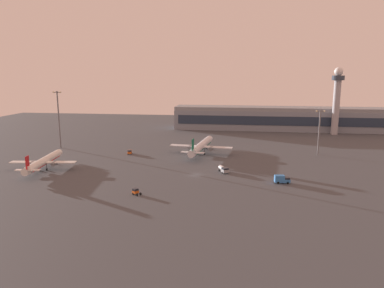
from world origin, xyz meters
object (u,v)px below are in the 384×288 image
airplane_taxiway_distant (43,162)px  pushback_tug (136,191)px  airplane_near_gate (201,146)px  catering_truck (282,179)px  cargo_loader (130,152)px  apron_light_west (59,116)px  apron_light_central (319,129)px  control_tower (337,96)px  fuel_truck (224,169)px

airplane_taxiway_distant → pushback_tug: (48.08, -25.99, -2.38)m
pushback_tug → airplane_near_gate: bearing=24.3°
catering_truck → pushback_tug: bearing=-75.0°
pushback_tug → cargo_loader: cargo_loader is taller
airplane_near_gate → apron_light_west: bearing=-176.4°
airplane_taxiway_distant → airplane_near_gate: airplane_near_gate is taller
apron_light_central → control_tower: bearing=70.8°
airplane_taxiway_distant → cargo_loader: 43.46m
airplane_taxiway_distant → apron_light_central: 129.53m
airplane_taxiway_distant → catering_truck: 98.28m
airplane_near_gate → apron_light_central: size_ratio=1.83×
pushback_tug → catering_truck: catering_truck is taller
airplane_taxiway_distant → apron_light_west: size_ratio=1.15×
cargo_loader → apron_light_west: (-42.16, 9.71, 16.16)m
apron_light_west → apron_light_central: size_ratio=1.37×
control_tower → apron_light_central: size_ratio=1.96×
control_tower → airplane_near_gate: bearing=-138.5°
cargo_loader → apron_light_central: apron_light_central is taller
cargo_loader → apron_light_central: (93.84, 11.92, 11.87)m
control_tower → airplane_near_gate: 110.31m
fuel_truck → pushback_tug: bearing=21.6°
control_tower → pushback_tug: bearing=-124.8°
pushback_tug → apron_light_central: 102.97m
airplane_taxiway_distant → cargo_loader: airplane_taxiway_distant is taller
cargo_loader → catering_truck: (71.23, -40.00, 0.40)m
airplane_near_gate → airplane_taxiway_distant: bearing=-141.0°
control_tower → airplane_taxiway_distant: 183.15m
pushback_tug → cargo_loader: bearing=56.1°
control_tower → fuel_truck: bearing=-122.7°
airplane_taxiway_distant → cargo_loader: (26.86, 34.10, -2.27)m
airplane_taxiway_distant → cargo_loader: bearing=44.4°
airplane_near_gate → fuel_truck: airplane_near_gate is taller
fuel_truck → apron_light_west: (-91.12, 37.61, 15.98)m
cargo_loader → apron_light_west: size_ratio=0.15×
control_tower → fuel_truck: 127.55m
airplane_taxiway_distant → airplane_near_gate: bearing=25.1°
pushback_tug → airplane_taxiway_distant: bearing=98.2°
cargo_loader → apron_light_west: bearing=-27.9°
airplane_near_gate → apron_light_central: bearing=12.5°
cargo_loader → control_tower: bearing=-161.3°
pushback_tug → fuel_truck: bearing=-4.1°
fuel_truck → cargo_loader: 56.35m
apron_light_west → apron_light_central: (136.00, 2.20, -4.29)m
airplane_taxiway_distant → airplane_near_gate: size_ratio=0.86×
control_tower → apron_light_west: (-158.88, -67.79, -7.90)m
pushback_tug → catering_truck: bearing=-31.5°
catering_truck → fuel_truck: bearing=-125.5°
cargo_loader → catering_truck: size_ratio=0.76×
pushback_tug → apron_light_central: apron_light_central is taller
control_tower → cargo_loader: size_ratio=9.77×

